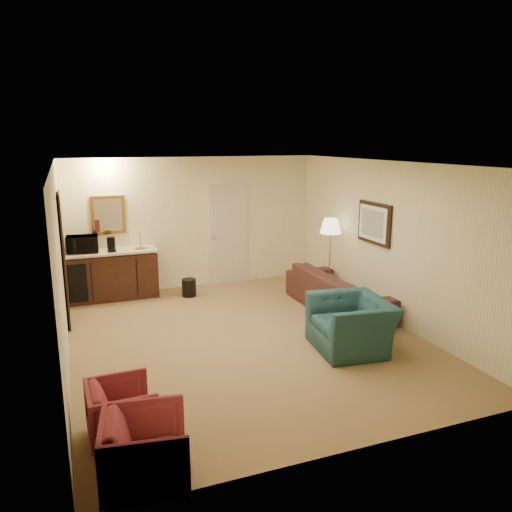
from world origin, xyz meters
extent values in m
plane|color=olive|center=(0.00, 0.00, 0.00)|extent=(6.00, 6.00, 0.00)
cube|color=#F3EBB6|center=(0.00, 3.00, 1.30)|extent=(5.00, 0.02, 2.60)
cube|color=#F3EBB6|center=(-2.50, 0.00, 1.30)|extent=(0.02, 6.00, 2.60)
cube|color=#F3EBB6|center=(2.50, 0.00, 1.30)|extent=(0.02, 6.00, 2.60)
cube|color=white|center=(0.00, 0.00, 2.60)|extent=(5.00, 6.00, 0.02)
cube|color=beige|center=(0.70, 2.97, 1.02)|extent=(0.82, 0.06, 2.05)
cube|color=black|center=(-2.47, 1.70, 1.05)|extent=(0.06, 0.98, 2.10)
cube|color=gold|center=(-1.65, 2.97, 1.55)|extent=(0.62, 0.04, 0.72)
cube|color=black|center=(2.46, 0.40, 1.55)|extent=(0.06, 0.90, 0.70)
cube|color=#351B10|center=(-1.65, 2.72, 0.46)|extent=(1.64, 0.58, 0.92)
imported|color=black|center=(1.95, 0.65, 0.46)|extent=(0.70, 2.35, 0.91)
imported|color=#1C4546|center=(1.28, -0.90, 0.50)|extent=(0.86, 1.21, 0.99)
imported|color=maroon|center=(-2.02, -2.00, 0.33)|extent=(0.62, 0.66, 0.66)
imported|color=maroon|center=(-1.90, -2.80, 0.37)|extent=(0.77, 0.81, 0.74)
cube|color=black|center=(1.80, -0.06, 0.22)|extent=(0.92, 0.80, 0.45)
cube|color=#B78E3D|center=(2.20, 1.40, 0.75)|extent=(0.49, 0.49, 1.51)
cylinder|color=black|center=(-0.30, 2.34, 0.17)|extent=(0.29, 0.29, 0.34)
imported|color=black|center=(-2.15, 2.75, 1.11)|extent=(0.57, 0.34, 0.37)
cylinder|color=black|center=(-1.65, 2.62, 1.06)|extent=(0.17, 0.17, 0.28)
camera|label=1|loc=(-2.36, -6.65, 2.92)|focal=35.00mm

